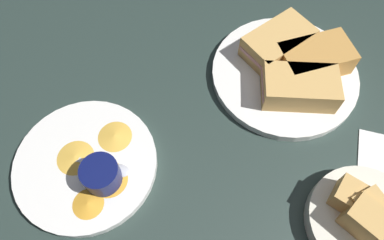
# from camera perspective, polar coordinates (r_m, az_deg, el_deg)

# --- Properties ---
(ground_plane) EXTENTS (1.10, 1.10, 0.03)m
(ground_plane) POSITION_cam_1_polar(r_m,az_deg,el_deg) (0.64, 8.97, -3.80)
(ground_plane) COLOR #283833
(plate_sandwich_main) EXTENTS (0.28, 0.28, 0.02)m
(plate_sandwich_main) POSITION_cam_1_polar(r_m,az_deg,el_deg) (0.71, 14.68, 7.14)
(plate_sandwich_main) COLOR white
(plate_sandwich_main) RESTS_ON ground_plane
(sandwich_half_near) EXTENTS (0.14, 0.08, 0.05)m
(sandwich_half_near) POSITION_cam_1_polar(r_m,az_deg,el_deg) (0.66, 16.99, 5.08)
(sandwich_half_near) COLOR tan
(sandwich_half_near) RESTS_ON plate_sandwich_main
(sandwich_half_far) EXTENTS (0.15, 0.11, 0.05)m
(sandwich_half_far) POSITION_cam_1_polar(r_m,az_deg,el_deg) (0.70, 19.21, 9.38)
(sandwich_half_far) COLOR #C68C42
(sandwich_half_far) RESTS_ON plate_sandwich_main
(sandwich_half_extra) EXTENTS (0.15, 0.14, 0.05)m
(sandwich_half_extra) POSITION_cam_1_polar(r_m,az_deg,el_deg) (0.71, 13.69, 12.03)
(sandwich_half_extra) COLOR tan
(sandwich_half_extra) RESTS_ON plate_sandwich_main
(ramekin_dark_sauce) EXTENTS (0.07, 0.07, 0.04)m
(ramekin_dark_sauce) POSITION_cam_1_polar(r_m,az_deg,el_deg) (0.72, 14.10, 12.53)
(ramekin_dark_sauce) COLOR #0C144C
(ramekin_dark_sauce) RESTS_ON plate_sandwich_main
(spoon_by_dark_ramekin) EXTENTS (0.02, 0.10, 0.01)m
(spoon_by_dark_ramekin) POSITION_cam_1_polar(r_m,az_deg,el_deg) (0.70, 14.45, 8.01)
(spoon_by_dark_ramekin) COLOR silver
(spoon_by_dark_ramekin) RESTS_ON plate_sandwich_main
(plate_chips_companion) EXTENTS (0.24, 0.24, 0.02)m
(plate_chips_companion) POSITION_cam_1_polar(r_m,az_deg,el_deg) (0.62, -16.75, -6.79)
(plate_chips_companion) COLOR white
(plate_chips_companion) RESTS_ON ground_plane
(ramekin_light_gravy) EXTENTS (0.06, 0.06, 0.04)m
(ramekin_light_gravy) POSITION_cam_1_polar(r_m,az_deg,el_deg) (0.57, -14.49, -8.49)
(ramekin_light_gravy) COLOR #0C144C
(ramekin_light_gravy) RESTS_ON plate_chips_companion
(spoon_by_gravy_ramekin) EXTENTS (0.10, 0.04, 0.01)m
(spoon_by_gravy_ramekin) POSITION_cam_1_polar(r_m,az_deg,el_deg) (0.59, -12.70, -7.69)
(spoon_by_gravy_ramekin) COLOR silver
(spoon_by_gravy_ramekin) RESTS_ON plate_chips_companion
(plantain_chip_scatter) EXTENTS (0.14, 0.19, 0.01)m
(plantain_chip_scatter) POSITION_cam_1_polar(r_m,az_deg,el_deg) (0.60, -15.12, -7.17)
(plantain_chip_scatter) COLOR gold
(plantain_chip_scatter) RESTS_ON plate_chips_companion
(bread_basket_rear) EXTENTS (0.17, 0.17, 0.08)m
(bread_basket_rear) POSITION_cam_1_polar(r_m,az_deg,el_deg) (0.61, 26.01, -14.27)
(bread_basket_rear) COLOR silver
(bread_basket_rear) RESTS_ON ground_plane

